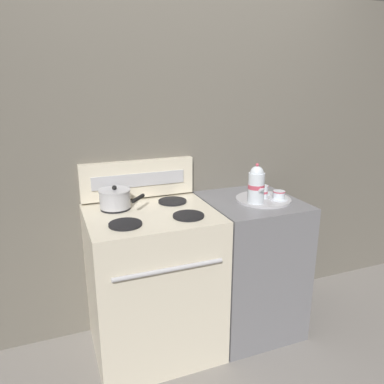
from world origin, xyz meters
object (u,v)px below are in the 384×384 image
object	(u,v)px
saucepan	(115,198)
teapot	(256,184)
stove	(153,283)
teacup_right	(279,195)
serving_tray	(263,199)
creamer_jug	(263,192)
teacup_left	(263,190)

from	to	relation	value
saucepan	teapot	xyz separation A→B (m)	(0.81, -0.23, 0.06)
saucepan	teapot	size ratio (longest dim) A/B	1.05
stove	teacup_right	xyz separation A→B (m)	(0.81, -0.09, 0.49)
stove	teacup_right	world-z (taller)	teacup_right
saucepan	serving_tray	size ratio (longest dim) A/B	0.74
teacup_right	creamer_jug	bearing A→B (deg)	142.10
serving_tray	teapot	distance (m)	0.16
teapot	teacup_left	size ratio (longest dim) A/B	2.12
stove	teacup_right	bearing A→B (deg)	-6.33
teapot	teacup_left	distance (m)	0.22
saucepan	teacup_left	size ratio (longest dim) A/B	2.23
teapot	teacup_right	distance (m)	0.19
stove	saucepan	size ratio (longest dim) A/B	3.58
serving_tray	teacup_right	size ratio (longest dim) A/B	3.03
teacup_left	teacup_right	world-z (taller)	same
teacup_left	creamer_jug	world-z (taller)	creamer_jug
serving_tray	teacup_left	distance (m)	0.11
stove	saucepan	world-z (taller)	saucepan
saucepan	serving_tray	distance (m)	0.92
stove	teacup_left	size ratio (longest dim) A/B	7.99
teacup_right	teapot	bearing A→B (deg)	-179.40
teacup_left	serving_tray	bearing A→B (deg)	-118.37
serving_tray	teapot	world-z (taller)	teapot
stove	teacup_right	size ratio (longest dim) A/B	7.99
saucepan	teapot	distance (m)	0.85
saucepan	serving_tray	bearing A→B (deg)	-10.83
stove	creamer_jug	bearing A→B (deg)	-2.30
serving_tray	creamer_jug	size ratio (longest dim) A/B	4.48
stove	teapot	size ratio (longest dim) A/B	3.76
stove	saucepan	xyz separation A→B (m)	(-0.18, 0.14, 0.52)
saucepan	creamer_jug	size ratio (longest dim) A/B	3.30
stove	serving_tray	world-z (taller)	serving_tray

